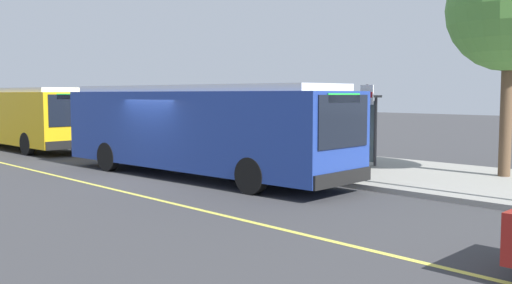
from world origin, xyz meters
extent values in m
plane|color=#38383A|center=(0.00, 0.00, 0.00)|extent=(120.00, 120.00, 0.00)
cube|color=gray|center=(0.00, 6.00, 0.07)|extent=(44.00, 6.40, 0.15)
cube|color=#E0D64C|center=(0.00, -2.20, 0.00)|extent=(36.00, 0.14, 0.01)
cube|color=navy|center=(0.75, 1.00, 1.55)|extent=(11.31, 3.28, 2.40)
cube|color=silver|center=(0.75, 1.00, 2.85)|extent=(10.41, 2.96, 0.20)
cube|color=black|center=(6.34, 1.37, 1.98)|extent=(0.18, 2.17, 1.34)
cube|color=black|center=(0.67, 2.29, 1.84)|extent=(9.81, 0.68, 1.06)
cube|color=yellow|center=(0.67, 2.29, 0.57)|extent=(10.59, 0.73, 0.28)
cube|color=#26D83F|center=(6.35, 1.37, 2.57)|extent=(0.12, 1.40, 0.24)
cube|color=black|center=(6.36, 1.37, 0.53)|extent=(0.24, 2.50, 0.36)
cylinder|color=black|center=(4.13, 2.38, 0.50)|extent=(1.02, 0.34, 1.00)
cylinder|color=black|center=(4.28, 0.07, 0.50)|extent=(1.02, 0.34, 1.00)
cylinder|color=black|center=(-2.67, 1.93, 0.50)|extent=(1.02, 0.34, 1.00)
cylinder|color=black|center=(-2.52, -0.37, 0.50)|extent=(1.02, 0.34, 1.00)
cube|color=gold|center=(-12.78, 0.72, 1.55)|extent=(10.35, 2.79, 2.40)
cube|color=silver|center=(-12.78, 0.72, 2.85)|extent=(9.52, 2.52, 0.20)
cube|color=black|center=(-7.62, 0.84, 1.98)|extent=(0.09, 2.17, 1.34)
cube|color=black|center=(-12.81, 2.01, 1.84)|extent=(9.05, 0.25, 1.06)
cube|color=black|center=(-12.81, 2.01, 0.57)|extent=(9.77, 0.26, 0.28)
cube|color=#26D83F|center=(-7.61, 0.84, 2.57)|extent=(0.06, 1.40, 0.24)
cube|color=black|center=(-7.60, 0.84, 0.53)|extent=(0.14, 2.50, 0.36)
cylinder|color=black|center=(-9.62, 1.95, 0.50)|extent=(1.01, 0.30, 1.00)
cylinder|color=black|center=(-9.56, -0.36, 0.50)|extent=(1.01, 0.30, 1.00)
cylinder|color=black|center=(-15.89, 1.80, 0.50)|extent=(1.01, 0.30, 1.00)
cylinder|color=#333338|center=(3.69, 6.60, 1.35)|extent=(0.10, 0.10, 2.40)
cylinder|color=#333338|center=(3.69, 5.30, 1.35)|extent=(0.10, 0.10, 2.40)
cylinder|color=#333338|center=(1.09, 6.60, 1.35)|extent=(0.10, 0.10, 2.40)
cylinder|color=#333338|center=(1.09, 5.30, 1.35)|extent=(0.10, 0.10, 2.40)
cube|color=#333338|center=(2.39, 5.95, 2.59)|extent=(2.90, 1.60, 0.08)
cube|color=#4C606B|center=(2.39, 6.60, 1.35)|extent=(2.47, 0.04, 2.16)
cube|color=navy|center=(1.09, 5.95, 1.30)|extent=(0.06, 1.11, 1.82)
cube|color=brown|center=(2.21, 6.15, 0.60)|extent=(1.60, 0.44, 0.06)
cube|color=brown|center=(2.21, 6.39, 0.88)|extent=(1.60, 0.05, 0.44)
cube|color=#333338|center=(1.49, 6.15, 0.38)|extent=(0.08, 0.40, 0.45)
cube|color=#333338|center=(2.93, 6.15, 0.38)|extent=(0.08, 0.40, 0.45)
cylinder|color=#333338|center=(5.59, 3.42, 1.55)|extent=(0.07, 0.07, 2.80)
cube|color=white|center=(5.59, 3.40, 2.65)|extent=(0.44, 0.03, 0.56)
cube|color=red|center=(5.59, 3.39, 2.65)|extent=(0.40, 0.01, 0.16)
cylinder|color=brown|center=(7.93, 7.32, 1.99)|extent=(0.36, 0.36, 3.67)
sphere|color=#4C8438|center=(7.93, 7.32, 5.22)|extent=(3.74, 3.74, 3.74)
camera|label=1|loc=(15.33, -10.24, 2.68)|focal=40.19mm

